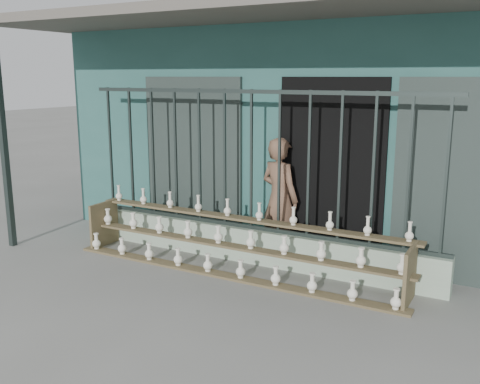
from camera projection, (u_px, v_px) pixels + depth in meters
The scene contains 6 objects.
ground at pixel (197, 296), 5.98m from camera, with size 60.00×60.00×0.00m, color slate.
workshop_building at pixel (329, 122), 9.26m from camera, with size 7.40×6.60×3.21m.
parapet_wall at pixel (251, 245), 7.05m from camera, with size 5.00×0.20×0.45m, color #A2BBA0.
security_fence at pixel (251, 161), 6.81m from camera, with size 5.00×0.04×1.80m.
shelf_rack at pixel (233, 244), 6.68m from camera, with size 4.50×0.68×0.85m.
elderly_woman at pixel (280, 198), 7.11m from camera, with size 0.60×0.39×1.63m, color brown.
Camera 1 is at (3.10, -4.68, 2.41)m, focal length 40.00 mm.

